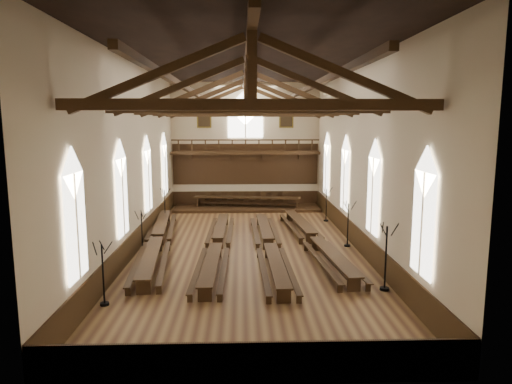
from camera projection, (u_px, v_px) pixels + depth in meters
ground at (248, 249)px, 24.88m from camera, size 26.00×26.00×0.00m
room_walls at (248, 130)px, 23.89m from camera, size 26.00×26.00×26.00m
wainscot_band at (248, 238)px, 24.79m from camera, size 12.00×26.00×1.20m
side_windows at (248, 181)px, 24.31m from camera, size 11.85×19.80×4.50m
end_window at (245, 117)px, 36.51m from camera, size 2.80×0.12×3.80m
minstrels_gallery at (246, 159)px, 36.79m from camera, size 11.80×1.24×3.70m
portraits at (245, 119)px, 36.53m from camera, size 7.75×0.09×1.45m
roof_trusses at (248, 96)px, 23.62m from camera, size 11.70×25.70×2.80m
refectory_row_a at (157, 239)px, 24.94m from camera, size 2.17×14.40×0.74m
refectory_row_b at (217, 244)px, 24.07m from camera, size 1.51×13.89×0.69m
refectory_row_c at (269, 244)px, 23.94m from camera, size 1.56×13.97×0.70m
refectory_row_d at (314, 238)px, 25.16m from camera, size 2.01×14.15×0.71m
dais at (247, 208)px, 36.13m from camera, size 11.40×3.06×0.20m
high_table at (247, 198)px, 36.01m from camera, size 8.51×1.98×0.79m
high_chairs at (247, 198)px, 36.84m from camera, size 6.79×0.50×1.07m
candelabrum_left_near at (104, 286)px, 17.17m from camera, size 0.74×0.75×2.51m
candelabrum_left_mid at (142, 241)px, 23.87m from camera, size 0.70×0.65×2.32m
candelabrum_left_far at (165, 213)px, 31.00m from camera, size 0.72×0.72×2.43m
candelabrum_right_near at (385, 270)px, 18.69m from camera, size 0.84×0.85×2.86m
candelabrum_right_mid at (348, 233)px, 25.30m from camera, size 0.76×0.76×2.57m
candelabrum_right_far at (326, 211)px, 31.71m from camera, size 0.70×0.72×2.41m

